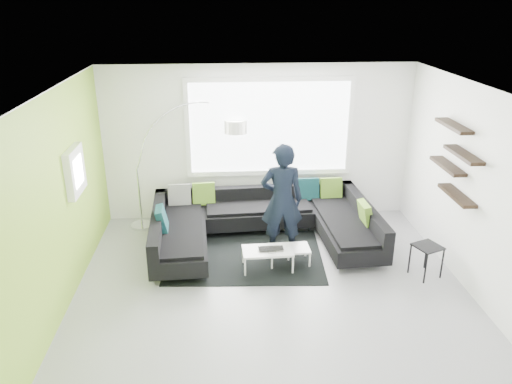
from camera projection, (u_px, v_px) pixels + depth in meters
ground at (271, 286)px, 7.13m from camera, size 5.50×5.50×0.00m
room_shell at (274, 161)px, 6.65m from camera, size 5.54×5.04×2.82m
sectional_sofa at (264, 226)px, 8.17m from camera, size 3.70×2.40×0.77m
rug at (245, 256)px, 7.94m from camera, size 2.53×1.90×0.01m
coffee_table at (278, 257)px, 7.61m from camera, size 0.99×0.60×0.32m
arc_lamp at (137, 169)px, 8.55m from camera, size 2.18×1.25×2.18m
side_table at (426, 261)px, 7.31m from camera, size 0.47×0.47×0.49m
person at (282, 200)px, 7.73m from camera, size 0.68×0.45×1.82m
laptop at (271, 251)px, 7.42m from camera, size 0.38×0.26×0.03m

